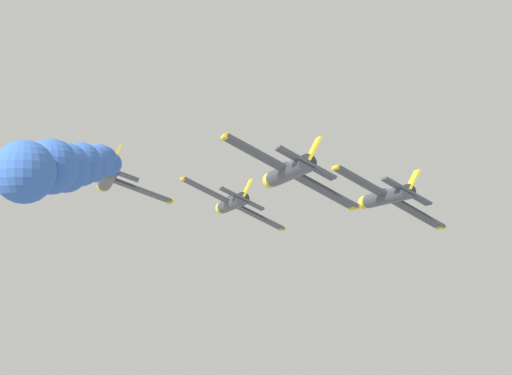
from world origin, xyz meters
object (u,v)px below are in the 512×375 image
Objects in this scene: airplane_right_inner at (387,197)px; airplane_left_outer at (289,171)px; airplane_left_inner at (108,177)px; airplane_lead at (232,203)px.

airplane_left_outer is (-10.12, -10.65, 0.53)m from airplane_right_inner.
airplane_left_inner is at bearing 140.08° from airplane_left_outer.
airplane_left_inner reaches higher than airplane_lead.
airplane_right_inner is 14.70m from airplane_left_outer.
airplane_left_inner is 1.00× the size of airplane_left_outer.
airplane_left_outer is at bearing -90.13° from airplane_lead.
airplane_lead is at bearing 89.87° from airplane_left_outer.
airplane_right_inner is at bearing 46.48° from airplane_left_outer.
airplane_lead is 1.00× the size of airplane_left_outer.
airplane_lead is 1.00× the size of airplane_left_inner.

